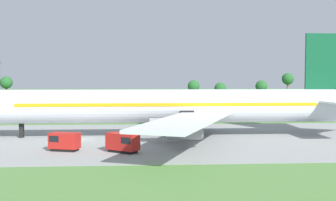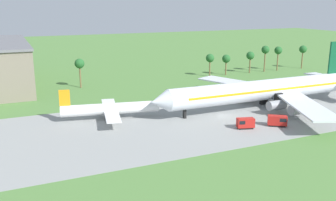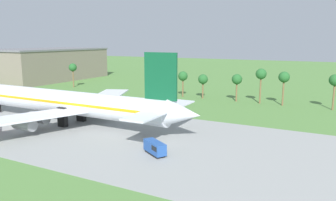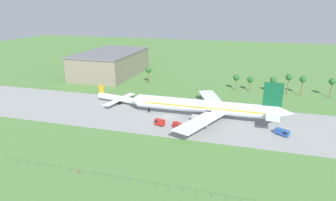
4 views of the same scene
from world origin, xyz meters
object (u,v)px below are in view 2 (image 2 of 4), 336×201
Objects in this scene: catering_van at (278,121)px; regional_aircraft at (110,109)px; jet_airliner at (268,90)px; fuel_truck at (245,123)px.

regional_aircraft is at bearing 148.05° from catering_van.
fuel_truck is (-17.84, -13.96, -4.03)m from jet_airliner.
catering_van is (37.35, -23.29, -1.39)m from regional_aircraft.
fuel_truck is at bearing -36.84° from regional_aircraft.
regional_aircraft is (-46.45, 7.47, -2.59)m from jet_airliner.
regional_aircraft is at bearing 170.86° from jet_airliner.
catering_van is (-9.10, -15.82, -3.98)m from jet_airliner.
jet_airliner is 14.71× the size of catering_van.
jet_airliner is 15.92× the size of fuel_truck.
jet_airliner is 23.01m from fuel_truck.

